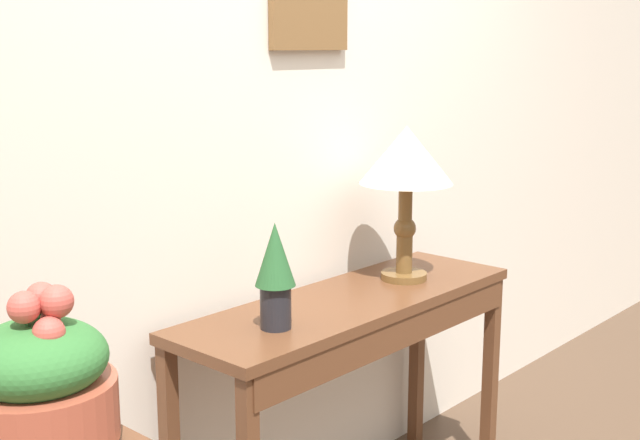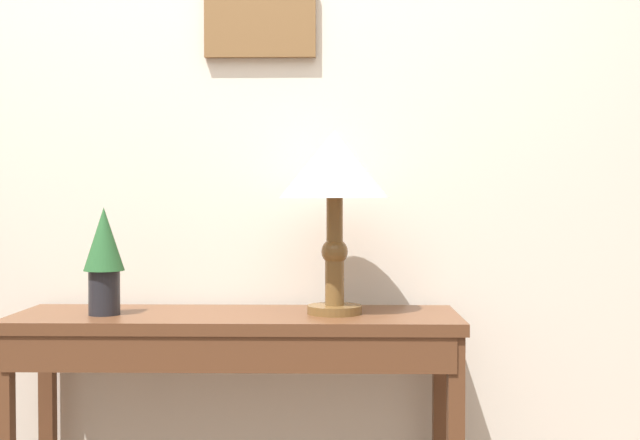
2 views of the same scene
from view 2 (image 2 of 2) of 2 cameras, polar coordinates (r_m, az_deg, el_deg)
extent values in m
cube|color=beige|center=(2.74, -6.08, 6.98)|extent=(9.00, 0.10, 2.80)
cube|color=brown|center=(2.71, -4.15, 13.46)|extent=(0.35, 0.02, 0.23)
cube|color=tan|center=(2.71, -4.16, 13.48)|extent=(0.28, 0.01, 0.18)
cube|color=#56331E|center=(2.46, -5.80, -6.82)|extent=(1.31, 0.40, 0.03)
cube|color=#56331E|center=(2.29, -6.35, -9.15)|extent=(1.24, 0.03, 0.10)
cube|color=#56331E|center=(2.84, -18.23, -13.98)|extent=(0.04, 0.04, 0.76)
cube|color=#56331E|center=(2.71, 8.27, -14.69)|extent=(0.04, 0.04, 0.76)
cylinder|color=brown|center=(2.44, 1.01, -6.18)|extent=(0.16, 0.16, 0.02)
cylinder|color=brown|center=(2.43, 1.01, -4.05)|extent=(0.06, 0.06, 0.16)
sphere|color=brown|center=(2.42, 1.01, -2.19)|extent=(0.08, 0.08, 0.08)
cylinder|color=brown|center=(2.42, 1.01, -0.33)|extent=(0.05, 0.05, 0.16)
cone|color=beige|center=(2.42, 1.02, 3.87)|extent=(0.32, 0.32, 0.20)
cylinder|color=black|center=(2.49, -14.64, -4.87)|extent=(0.09, 0.09, 0.13)
cone|color=#235128|center=(2.48, -14.66, -1.27)|extent=(0.12, 0.12, 0.18)
camera|label=1|loc=(2.47, -71.48, 11.27)|focal=47.17mm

